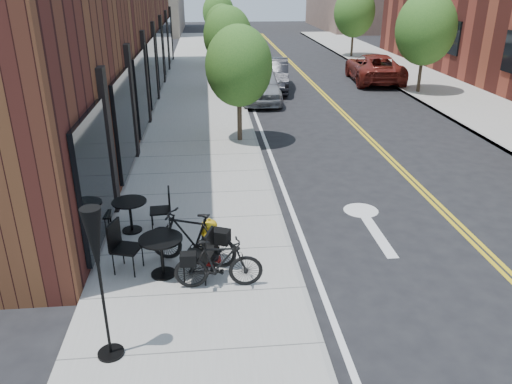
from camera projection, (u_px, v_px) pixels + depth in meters
name	position (u px, v px, depth m)	size (l,w,h in m)	color
ground	(306.00, 292.00, 9.06)	(120.00, 120.00, 0.00)	black
sidewalk_near	(199.00, 134.00, 18.00)	(4.00, 70.00, 0.12)	#9E9B93
building_near	(83.00, 25.00, 19.89)	(5.00, 28.00, 7.00)	#3E1614
tree_near_a	(239.00, 66.00, 16.20)	(2.20, 2.20, 3.81)	#382B1E
tree_near_b	(228.00, 36.00, 23.47)	(2.30, 2.30, 3.98)	#382B1E
tree_near_c	(222.00, 25.00, 30.85)	(2.10, 2.10, 3.67)	#382B1E
tree_near_d	(218.00, 12.00, 38.06)	(2.40, 2.40, 4.11)	#382B1E
tree_far_b	(426.00, 29.00, 23.23)	(2.80, 2.80, 4.62)	#382B1E
tree_far_c	(354.00, 12.00, 34.20)	(2.80, 2.80, 4.62)	#382B1E
fire_hydrant	(210.00, 241.00, 9.66)	(0.52, 0.52, 0.93)	maroon
bicycle_left	(191.00, 238.00, 9.55)	(0.52, 1.83, 1.10)	black
bicycle_right	(218.00, 264.00, 8.84)	(0.45, 1.59, 0.95)	black
bistro_set_b	(130.00, 212.00, 10.83)	(1.75, 0.80, 0.93)	black
bistro_set_c	(162.00, 251.00, 9.19)	(1.91, 1.01, 1.01)	black
patio_umbrella	(96.00, 254.00, 6.73)	(0.39, 0.39, 2.40)	black
parked_car_a	(261.00, 85.00, 22.75)	(1.78, 4.41, 1.50)	gray
parked_car_b	(272.00, 75.00, 25.01)	(1.61, 4.61, 1.52)	black
parked_car_c	(243.00, 50.00, 33.27)	(2.27, 5.59, 1.62)	#BABABF
parked_car_far	(374.00, 68.00, 27.02)	(2.47, 5.36, 1.49)	maroon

